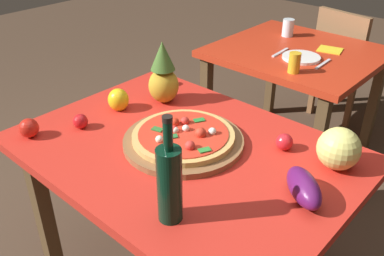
% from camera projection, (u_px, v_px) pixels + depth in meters
% --- Properties ---
extents(display_table, '(1.29, 0.94, 0.73)m').
position_uv_depth(display_table, '(184.00, 165.00, 1.67)').
color(display_table, brown).
rests_on(display_table, ground_plane).
extents(background_table, '(0.95, 0.89, 0.73)m').
position_uv_depth(background_table, '(296.00, 66.00, 2.62)').
color(background_table, brown).
rests_on(background_table, ground_plane).
extents(dining_chair, '(0.46, 0.46, 0.85)m').
position_uv_depth(dining_chair, '(345.00, 60.00, 3.10)').
color(dining_chair, brown).
rests_on(dining_chair, ground_plane).
extents(pizza_board, '(0.47, 0.47, 0.02)m').
position_uv_depth(pizza_board, '(183.00, 141.00, 1.65)').
color(pizza_board, brown).
rests_on(pizza_board, display_table).
extents(pizza, '(0.40, 0.40, 0.06)m').
position_uv_depth(pizza, '(184.00, 135.00, 1.63)').
color(pizza, tan).
rests_on(pizza, pizza_board).
extents(wine_bottle, '(0.08, 0.08, 0.35)m').
position_uv_depth(wine_bottle, '(169.00, 183.00, 1.22)').
color(wine_bottle, black).
rests_on(wine_bottle, display_table).
extents(pineapple_left, '(0.14, 0.14, 0.29)m').
position_uv_depth(pineapple_left, '(163.00, 76.00, 1.91)').
color(pineapple_left, gold).
rests_on(pineapple_left, display_table).
extents(melon, '(0.15, 0.15, 0.15)m').
position_uv_depth(melon, '(339.00, 149.00, 1.48)').
color(melon, '#E1DC71').
rests_on(melon, display_table).
extents(bell_pepper, '(0.09, 0.09, 0.10)m').
position_uv_depth(bell_pepper, '(118.00, 100.00, 1.88)').
color(bell_pepper, yellow).
rests_on(bell_pepper, display_table).
extents(eggplant, '(0.21, 0.20, 0.09)m').
position_uv_depth(eggplant, '(304.00, 187.00, 1.34)').
color(eggplant, '#531450').
rests_on(eggplant, display_table).
extents(tomato_near_board, '(0.06, 0.06, 0.06)m').
position_uv_depth(tomato_near_board, '(164.00, 79.00, 2.11)').
color(tomato_near_board, red).
rests_on(tomato_near_board, display_table).
extents(tomato_by_bottle, '(0.06, 0.06, 0.06)m').
position_uv_depth(tomato_by_bottle, '(80.00, 121.00, 1.74)').
color(tomato_by_bottle, red).
rests_on(tomato_by_bottle, display_table).
extents(tomato_at_corner, '(0.07, 0.07, 0.07)m').
position_uv_depth(tomato_at_corner, '(284.00, 142.00, 1.60)').
color(tomato_at_corner, red).
rests_on(tomato_at_corner, display_table).
extents(tomato_beside_pepper, '(0.08, 0.08, 0.08)m').
position_uv_depth(tomato_beside_pepper, '(29.00, 128.00, 1.68)').
color(tomato_beside_pepper, red).
rests_on(tomato_beside_pepper, display_table).
extents(drinking_glass_juice, '(0.06, 0.06, 0.11)m').
position_uv_depth(drinking_glass_juice, '(294.00, 63.00, 2.24)').
color(drinking_glass_juice, gold).
rests_on(drinking_glass_juice, background_table).
extents(drinking_glass_water, '(0.07, 0.07, 0.11)m').
position_uv_depth(drinking_glass_water, '(288.00, 28.00, 2.77)').
color(drinking_glass_water, silver).
rests_on(drinking_glass_water, background_table).
extents(dinner_plate, '(0.22, 0.22, 0.02)m').
position_uv_depth(dinner_plate, '(301.00, 57.00, 2.44)').
color(dinner_plate, white).
rests_on(dinner_plate, background_table).
extents(fork_utensil, '(0.03, 0.18, 0.01)m').
position_uv_depth(fork_utensil, '(280.00, 52.00, 2.52)').
color(fork_utensil, silver).
rests_on(fork_utensil, background_table).
extents(knife_utensil, '(0.02, 0.18, 0.01)m').
position_uv_depth(knife_utensil, '(323.00, 64.00, 2.36)').
color(knife_utensil, silver).
rests_on(knife_utensil, background_table).
extents(napkin_folded, '(0.16, 0.15, 0.01)m').
position_uv_depth(napkin_folded, '(330.00, 50.00, 2.56)').
color(napkin_folded, yellow).
rests_on(napkin_folded, background_table).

